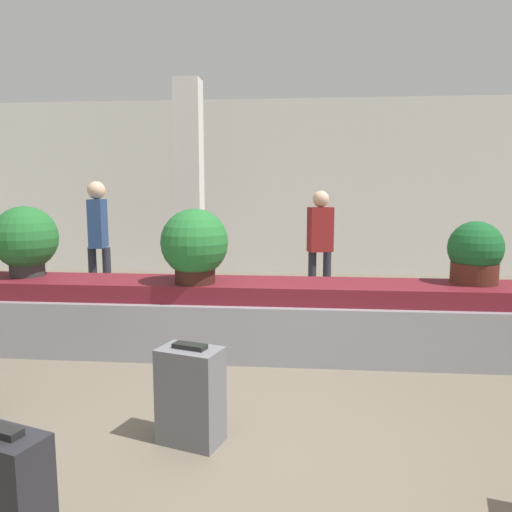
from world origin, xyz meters
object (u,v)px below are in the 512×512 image
Objects in this scene: traveler_1 at (320,239)px; potted_plant_1 at (26,240)px; pillar at (190,188)px; potted_plant_0 at (475,253)px; suitcase_0 at (191,395)px; traveler_0 at (98,233)px; potted_plant_2 at (195,246)px.

potted_plant_1 is at bearing 12.00° from traveler_1.
potted_plant_0 is (3.35, -2.67, -0.60)m from pillar.
potted_plant_1 is (-2.12, 1.87, 0.77)m from suitcase_0.
potted_plant_1 is 1.59m from traveler_0.
suitcase_0 is 4.07m from traveler_0.
traveler_1 is (1.26, 2.12, -0.14)m from potted_plant_2.
pillar is at bearing 67.75° from potted_plant_1.
pillar is at bearing 103.51° from potted_plant_2.
potted_plant_0 is 2.34m from traveler_1.
suitcase_0 is 1.85m from potted_plant_2.
pillar is 3.04m from potted_plant_2.
suitcase_0 is at bearing -155.73° from traveler_0.
pillar is 4.85m from suitcase_0.
suitcase_0 is 1.10× the size of potted_plant_0.
suitcase_0 is 0.41× the size of traveler_1.
potted_plant_2 is (1.80, -0.21, -0.01)m from potted_plant_1.
pillar reaches higher than traveler_1.
potted_plant_0 is 4.45m from potted_plant_1.
potted_plant_0 is 0.84× the size of potted_plant_2.
suitcase_0 is at bearing 56.13° from traveler_1.
potted_plant_0 is 2.66m from potted_plant_2.
potted_plant_2 is 2.48m from traveler_0.
potted_plant_1 reaches higher than potted_plant_0.
suitcase_0 is at bearing -79.01° from potted_plant_2.
potted_plant_0 is 0.83× the size of potted_plant_1.
suitcase_0 is at bearing -41.33° from potted_plant_1.
suitcase_0 is 3.93m from traveler_1.
suitcase_0 is 0.38× the size of traveler_0.
traveler_0 reaches higher than traveler_1.
pillar is at bearing -41.90° from traveler_1.
traveler_0 is (-1.70, 1.80, -0.06)m from potted_plant_2.
potted_plant_1 is 1.01× the size of potted_plant_2.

